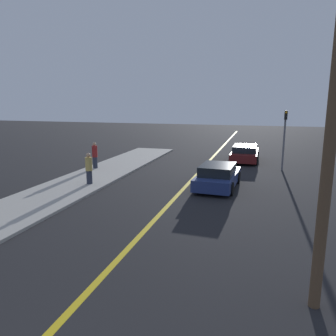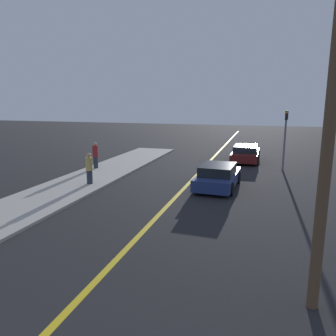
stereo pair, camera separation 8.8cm
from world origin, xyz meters
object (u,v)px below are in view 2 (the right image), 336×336
(pedestrian_mid_group, at_px, (89,168))
(traffic_light, at_px, (285,134))
(car_ahead_center, at_px, (245,153))
(car_near_right_lane, at_px, (218,176))
(pedestrian_far_standing, at_px, (95,155))
(utility_pole, at_px, (328,147))

(pedestrian_mid_group, xyz_separation_m, traffic_light, (9.86, 6.89, 1.41))
(car_ahead_center, xyz_separation_m, pedestrian_mid_group, (-7.36, -9.56, 0.34))
(car_ahead_center, bearing_deg, pedestrian_mid_group, -127.06)
(car_near_right_lane, distance_m, pedestrian_mid_group, 6.66)
(pedestrian_far_standing, xyz_separation_m, traffic_light, (11.55, 3.17, 1.38))
(pedestrian_far_standing, bearing_deg, traffic_light, 15.35)
(car_ahead_center, relative_size, traffic_light, 1.12)
(car_ahead_center, bearing_deg, pedestrian_far_standing, -146.62)
(car_near_right_lane, relative_size, traffic_light, 1.08)
(car_ahead_center, distance_m, pedestrian_far_standing, 10.77)
(pedestrian_mid_group, relative_size, traffic_light, 0.43)
(pedestrian_mid_group, xyz_separation_m, utility_pole, (9.86, -7.80, 2.56))
(traffic_light, bearing_deg, pedestrian_far_standing, -164.65)
(utility_pole, bearing_deg, pedestrian_far_standing, 135.06)
(car_near_right_lane, relative_size, car_ahead_center, 0.97)
(car_ahead_center, bearing_deg, car_near_right_lane, -95.70)
(utility_pole, bearing_deg, pedestrian_mid_group, 141.64)
(pedestrian_mid_group, distance_m, pedestrian_far_standing, 4.08)
(car_ahead_center, xyz_separation_m, utility_pole, (2.50, -17.36, 2.91))
(car_near_right_lane, bearing_deg, pedestrian_mid_group, -164.01)
(car_ahead_center, xyz_separation_m, traffic_light, (2.51, -2.67, 1.75))
(car_ahead_center, bearing_deg, utility_pole, -81.29)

